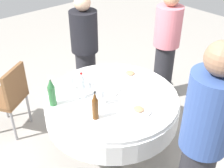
{
  "coord_description": "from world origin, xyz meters",
  "views": [
    {
      "loc": [
        -1.76,
        1.52,
        2.38
      ],
      "look_at": [
        0.0,
        0.0,
        0.88
      ],
      "focal_mm": 45.15,
      "sensor_mm": 36.0,
      "label": 1
    }
  ],
  "objects": [
    {
      "name": "person_inner",
      "position": [
        0.9,
        -0.33,
        0.79
      ],
      "size": [
        0.34,
        0.34,
        1.51
      ],
      "rotation": [
        0.0,
        0.0,
        4.36
      ],
      "color": "#26262B",
      "rests_on": "ground_plane"
    },
    {
      "name": "wine_glass_right",
      "position": [
        0.17,
        0.13,
        0.84
      ],
      "size": [
        0.08,
        0.08,
        0.14
      ],
      "color": "white",
      "rests_on": "dining_table"
    },
    {
      "name": "ground_plane",
      "position": [
        0.0,
        0.0,
        0.0
      ],
      "size": [
        10.0,
        10.0,
        0.0
      ],
      "primitive_type": "plane",
      "color": "gray"
    },
    {
      "name": "knife_inner",
      "position": [
        0.37,
        -0.13,
        0.74
      ],
      "size": [
        0.18,
        0.05,
        0.0
      ],
      "primitive_type": "cube",
      "rotation": [
        0.0,
        0.0,
        0.17
      ],
      "color": "silver",
      "rests_on": "dining_table"
    },
    {
      "name": "plate_north",
      "position": [
        -0.36,
        -0.02,
        0.75
      ],
      "size": [
        0.23,
        0.23,
        0.04
      ],
      "color": "white",
      "rests_on": "dining_table"
    },
    {
      "name": "plate_west",
      "position": [
        0.17,
        -0.42,
        0.75
      ],
      "size": [
        0.24,
        0.24,
        0.04
      ],
      "color": "white",
      "rests_on": "dining_table"
    },
    {
      "name": "knife_outer",
      "position": [
        -0.26,
        0.47,
        0.74
      ],
      "size": [
        0.12,
        0.16,
        0.0
      ],
      "primitive_type": "cube",
      "rotation": [
        0.0,
        0.0,
        5.33
      ],
      "color": "silver",
      "rests_on": "dining_table"
    },
    {
      "name": "bottle_green_south",
      "position": [
        0.26,
        0.53,
        0.88
      ],
      "size": [
        0.07,
        0.07,
        0.3
      ],
      "color": "#2D6B38",
      "rests_on": "dining_table"
    },
    {
      "name": "bottle_clear_mid",
      "position": [
        0.17,
        0.24,
        0.87
      ],
      "size": [
        0.06,
        0.06,
        0.29
      ],
      "color": "silver",
      "rests_on": "dining_table"
    },
    {
      "name": "dining_table",
      "position": [
        0.0,
        0.0,
        0.59
      ],
      "size": [
        1.37,
        1.37,
        0.74
      ],
      "color": "white",
      "rests_on": "ground_plane"
    },
    {
      "name": "bottle_brown_inner",
      "position": [
        -0.17,
        0.34,
        0.87
      ],
      "size": [
        0.06,
        0.06,
        0.29
      ],
      "color": "#593314",
      "rests_on": "dining_table"
    },
    {
      "name": "person_south",
      "position": [
        -1.07,
        0.06,
        0.91
      ],
      "size": [
        0.34,
        0.34,
        1.72
      ],
      "rotation": [
        0.0,
        0.0,
        1.51
      ],
      "color": "#26262B",
      "rests_on": "ground_plane"
    },
    {
      "name": "wine_glass_front",
      "position": [
        0.37,
        0.24,
        0.84
      ],
      "size": [
        0.07,
        0.07,
        0.14
      ],
      "color": "white",
      "rests_on": "dining_table"
    },
    {
      "name": "chair_front",
      "position": [
        1.02,
        0.68,
        0.52
      ],
      "size": [
        0.55,
        0.55,
        0.87
      ],
      "rotation": [
        0.0,
        0.0,
        -0.98
      ],
      "color": "brown",
      "rests_on": "ground_plane"
    },
    {
      "name": "folded_napkin",
      "position": [
        0.05,
        -0.05,
        0.75
      ],
      "size": [
        0.17,
        0.17,
        0.02
      ],
      "primitive_type": "cube",
      "rotation": [
        0.0,
        0.0,
        0.43
      ],
      "color": "white",
      "rests_on": "dining_table"
    },
    {
      "name": "wine_glass_outer",
      "position": [
        -0.04,
        0.17,
        0.86
      ],
      "size": [
        0.08,
        0.08,
        0.16
      ],
      "color": "white",
      "rests_on": "dining_table"
    },
    {
      "name": "person_mid",
      "position": [
        0.33,
        -1.23,
        0.79
      ],
      "size": [
        0.34,
        0.34,
        1.52
      ],
      "rotation": [
        0.0,
        0.0,
        3.4
      ],
      "color": "#26262B",
      "rests_on": "ground_plane"
    },
    {
      "name": "fork_mid",
      "position": [
        -0.12,
        -0.39,
        0.74
      ],
      "size": [
        0.03,
        0.18,
        0.0
      ],
      "primitive_type": "cube",
      "rotation": [
        0.0,
        0.0,
        4.64
      ],
      "color": "silver",
      "rests_on": "dining_table"
    }
  ]
}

